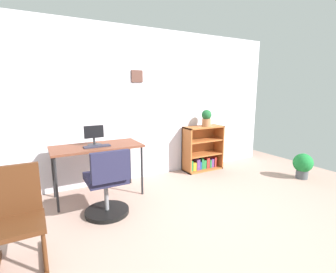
{
  "coord_description": "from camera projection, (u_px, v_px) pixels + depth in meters",
  "views": [
    {
      "loc": [
        -1.58,
        -1.64,
        1.47
      ],
      "look_at": [
        -0.02,
        1.21,
        0.85
      ],
      "focal_mm": 26.46,
      "sensor_mm": 36.0,
      "label": 1
    }
  ],
  "objects": [
    {
      "name": "ground_plane",
      "position": [
        229.0,
        241.0,
        2.44
      ],
      "size": [
        6.24,
        6.24,
        0.0
      ],
      "primitive_type": "plane",
      "color": "tan"
    },
    {
      "name": "wall_back",
      "position": [
        142.0,
        105.0,
        4.06
      ],
      "size": [
        5.2,
        0.12,
        2.42
      ],
      "color": "silver",
      "rests_on": "ground_plane"
    },
    {
      "name": "desk",
      "position": [
        97.0,
        150.0,
        3.36
      ],
      "size": [
        1.18,
        0.56,
        0.72
      ],
      "color": "brown",
      "rests_on": "ground_plane"
    },
    {
      "name": "monitor",
      "position": [
        94.0,
        136.0,
        3.35
      ],
      "size": [
        0.26,
        0.18,
        0.27
      ],
      "color": "#262628",
      "rests_on": "desk"
    },
    {
      "name": "keyboard",
      "position": [
        97.0,
        146.0,
        3.27
      ],
      "size": [
        0.34,
        0.11,
        0.02
      ],
      "primitive_type": "cube",
      "color": "#272634",
      "rests_on": "desk"
    },
    {
      "name": "office_chair",
      "position": [
        107.0,
        188.0,
        2.86
      ],
      "size": [
        0.52,
        0.55,
        0.83
      ],
      "color": "black",
      "rests_on": "ground_plane"
    },
    {
      "name": "rocking_chair",
      "position": [
        16.0,
        218.0,
        2.02
      ],
      "size": [
        0.42,
        0.64,
        0.86
      ],
      "color": "#4A2613",
      "rests_on": "ground_plane"
    },
    {
      "name": "bookshelf_low",
      "position": [
        202.0,
        150.0,
        4.58
      ],
      "size": [
        0.74,
        0.3,
        0.81
      ],
      "color": "#A25729",
      "rests_on": "ground_plane"
    },
    {
      "name": "potted_plant_on_shelf",
      "position": [
        207.0,
        118.0,
        4.44
      ],
      "size": [
        0.18,
        0.18,
        0.3
      ],
      "color": "#9E6642",
      "rests_on": "bookshelf_low"
    },
    {
      "name": "potted_plant_floor",
      "position": [
        303.0,
        164.0,
        4.12
      ],
      "size": [
        0.31,
        0.31,
        0.42
      ],
      "color": "#474C51",
      "rests_on": "ground_plane"
    }
  ]
}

